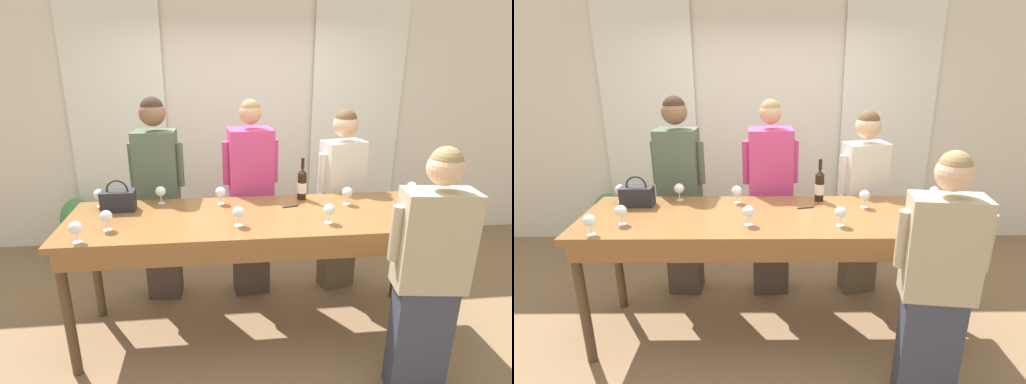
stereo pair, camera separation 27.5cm
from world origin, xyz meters
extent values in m
plane|color=#846647|center=(0.00, 0.00, 0.00)|extent=(18.00, 18.00, 0.00)
cube|color=silver|center=(0.00, 1.82, 1.40)|extent=(12.00, 0.06, 2.80)
cube|color=white|center=(-1.33, 1.76, 1.34)|extent=(1.03, 0.03, 2.69)
cube|color=white|center=(1.33, 1.76, 1.34)|extent=(1.03, 0.03, 2.69)
cube|color=brown|center=(0.00, 0.00, 0.99)|extent=(2.77, 0.83, 0.05)
cube|color=brown|center=(0.00, -0.40, 0.90)|extent=(2.66, 0.03, 0.12)
cylinder|color=#4C3823|center=(-1.31, -0.34, 0.48)|extent=(0.07, 0.07, 0.96)
cylinder|color=#4C3823|center=(1.31, -0.34, 0.48)|extent=(0.07, 0.07, 0.96)
cylinder|color=#4C3823|center=(-1.31, 0.34, 0.48)|extent=(0.07, 0.07, 0.96)
cylinder|color=#4C3823|center=(1.31, 0.34, 0.48)|extent=(0.07, 0.07, 0.96)
cylinder|color=black|center=(0.40, 0.31, 1.12)|extent=(0.07, 0.07, 0.22)
cone|color=black|center=(0.40, 0.31, 1.25)|extent=(0.07, 0.07, 0.04)
cylinder|color=black|center=(0.40, 0.31, 1.32)|extent=(0.03, 0.03, 0.09)
cylinder|color=white|center=(0.40, 0.31, 1.11)|extent=(0.07, 0.07, 0.09)
cube|color=#232328|center=(-1.03, 0.20, 1.09)|extent=(0.25, 0.12, 0.15)
torus|color=#232328|center=(-1.03, 0.20, 1.17)|extent=(0.16, 0.01, 0.16)
cylinder|color=white|center=(0.48, -0.20, 1.02)|extent=(0.06, 0.06, 0.00)
cylinder|color=white|center=(0.48, -0.20, 1.05)|extent=(0.01, 0.01, 0.06)
sphere|color=white|center=(0.48, -0.20, 1.11)|extent=(0.08, 0.08, 0.08)
cylinder|color=white|center=(-1.20, 0.30, 1.02)|extent=(0.06, 0.06, 0.00)
cylinder|color=white|center=(-1.20, 0.30, 1.05)|extent=(0.01, 0.01, 0.06)
sphere|color=white|center=(-1.20, 0.30, 1.11)|extent=(0.08, 0.08, 0.08)
cylinder|color=white|center=(-1.18, -0.34, 1.02)|extent=(0.06, 0.06, 0.00)
cylinder|color=white|center=(-1.18, -0.34, 1.05)|extent=(0.01, 0.01, 0.06)
sphere|color=white|center=(-1.18, -0.34, 1.11)|extent=(0.08, 0.08, 0.08)
cylinder|color=white|center=(-0.73, 0.33, 1.02)|extent=(0.06, 0.06, 0.00)
cylinder|color=white|center=(-0.73, 0.33, 1.05)|extent=(0.01, 0.01, 0.06)
sphere|color=white|center=(-0.73, 0.33, 1.11)|extent=(0.08, 0.08, 0.08)
sphere|color=maroon|center=(-0.73, 0.33, 1.10)|extent=(0.05, 0.05, 0.05)
cylinder|color=white|center=(0.73, 0.15, 1.02)|extent=(0.06, 0.06, 0.00)
cylinder|color=white|center=(0.73, 0.15, 1.05)|extent=(0.01, 0.01, 0.06)
sphere|color=white|center=(0.73, 0.15, 1.11)|extent=(0.08, 0.08, 0.08)
cylinder|color=white|center=(-0.26, 0.26, 1.02)|extent=(0.06, 0.06, 0.00)
cylinder|color=white|center=(-0.26, 0.26, 1.05)|extent=(0.01, 0.01, 0.06)
sphere|color=white|center=(-0.26, 0.26, 1.11)|extent=(0.08, 0.08, 0.08)
sphere|color=maroon|center=(-0.26, 0.26, 1.10)|extent=(0.05, 0.05, 0.05)
cylinder|color=white|center=(-0.15, -0.19, 1.02)|extent=(0.06, 0.06, 0.00)
cylinder|color=white|center=(-0.15, -0.19, 1.05)|extent=(0.01, 0.01, 0.06)
sphere|color=white|center=(-0.15, -0.19, 1.11)|extent=(0.08, 0.08, 0.08)
cylinder|color=white|center=(-1.03, -0.17, 1.02)|extent=(0.06, 0.06, 0.00)
cylinder|color=white|center=(-1.03, -0.17, 1.05)|extent=(0.01, 0.01, 0.06)
sphere|color=white|center=(-1.03, -0.17, 1.11)|extent=(0.08, 0.08, 0.08)
cylinder|color=white|center=(1.30, 0.22, 1.02)|extent=(0.06, 0.06, 0.00)
cylinder|color=white|center=(1.30, 0.22, 1.05)|extent=(0.01, 0.01, 0.06)
sphere|color=white|center=(1.30, 0.22, 1.11)|extent=(0.08, 0.08, 0.08)
sphere|color=maroon|center=(1.30, 0.22, 1.10)|extent=(0.05, 0.05, 0.05)
cylinder|color=black|center=(0.27, 0.13, 1.02)|extent=(0.13, 0.03, 0.01)
cube|color=#473833|center=(-0.79, 0.61, 0.43)|extent=(0.30, 0.23, 0.86)
cube|color=#4C5B47|center=(-0.79, 0.61, 1.20)|extent=(0.36, 0.27, 0.68)
sphere|color=brown|center=(-0.79, 0.61, 1.69)|extent=(0.22, 0.22, 0.22)
sphere|color=#332319|center=(-0.79, 0.61, 1.73)|extent=(0.19, 0.19, 0.19)
cylinder|color=#4C5B47|center=(-0.60, 0.60, 1.25)|extent=(0.07, 0.07, 0.38)
cylinder|color=#4C5B47|center=(-0.98, 0.62, 1.25)|extent=(0.07, 0.07, 0.38)
cube|color=#473833|center=(0.01, 0.61, 0.43)|extent=(0.33, 0.25, 0.86)
cube|color=#C63D7A|center=(0.01, 0.61, 1.21)|extent=(0.39, 0.29, 0.68)
sphere|color=tan|center=(0.01, 0.61, 1.68)|extent=(0.19, 0.19, 0.19)
sphere|color=#93754C|center=(0.01, 0.61, 1.71)|extent=(0.17, 0.17, 0.17)
cylinder|color=#C63D7A|center=(0.22, 0.63, 1.26)|extent=(0.07, 0.07, 0.38)
cylinder|color=#C63D7A|center=(-0.20, 0.60, 1.26)|extent=(0.07, 0.07, 0.38)
cube|color=brown|center=(0.83, 0.61, 0.40)|extent=(0.34, 0.25, 0.79)
cube|color=silver|center=(0.83, 0.61, 1.11)|extent=(0.40, 0.30, 0.63)
sphere|color=#DBAD89|center=(0.83, 0.61, 1.57)|extent=(0.22, 0.22, 0.22)
sphere|color=brown|center=(0.83, 0.61, 1.60)|extent=(0.19, 0.19, 0.19)
cylinder|color=silver|center=(1.03, 0.66, 1.16)|extent=(0.08, 0.08, 0.35)
cylinder|color=silver|center=(0.64, 0.57, 1.16)|extent=(0.08, 0.08, 0.35)
cube|color=#383D51|center=(0.97, -0.71, 0.39)|extent=(0.37, 0.22, 0.78)
cube|color=tan|center=(0.97, -0.71, 1.09)|extent=(0.44, 0.26, 0.62)
sphere|color=#DBAD89|center=(0.97, -0.71, 1.54)|extent=(0.20, 0.20, 0.20)
sphere|color=#93754C|center=(0.97, -0.71, 1.57)|extent=(0.18, 0.18, 0.18)
cylinder|color=tan|center=(0.74, -0.68, 1.14)|extent=(0.08, 0.08, 0.34)
cylinder|color=tan|center=(1.20, -0.74, 1.14)|extent=(0.08, 0.08, 0.34)
cylinder|color=#4C4C51|center=(-1.79, 1.44, 0.11)|extent=(0.21, 0.21, 0.21)
ellipsoid|color=#47844C|center=(-1.79, 1.44, 0.44)|extent=(0.35, 0.35, 0.50)
camera|label=1|loc=(-0.30, -2.72, 2.12)|focal=28.00mm
camera|label=2|loc=(-0.02, -2.73, 2.12)|focal=28.00mm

